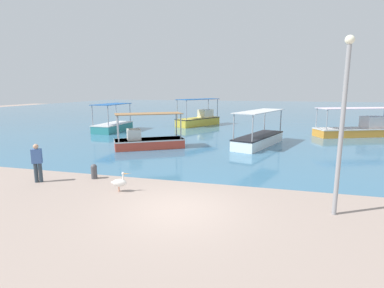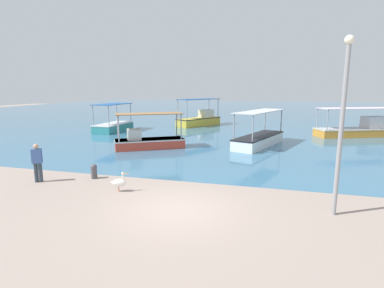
# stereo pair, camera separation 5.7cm
# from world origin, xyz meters

# --- Properties ---
(ground) EXTENTS (120.00, 120.00, 0.00)m
(ground) POSITION_xyz_m (0.00, 0.00, 0.00)
(ground) COLOR gray
(harbor_water) EXTENTS (110.00, 90.00, 0.00)m
(harbor_water) POSITION_xyz_m (0.00, 48.00, 0.00)
(harbor_water) COLOR teal
(harbor_water) RESTS_ON ground
(fishing_boat_center) EXTENTS (3.49, 6.18, 2.48)m
(fishing_boat_center) POSITION_xyz_m (2.22, 12.41, 0.54)
(fishing_boat_center) COLOR white
(fishing_boat_center) RESTS_ON harbor_water
(fishing_boat_far_left) EXTENTS (7.13, 4.38, 2.41)m
(fishing_boat_far_left) POSITION_xyz_m (10.30, 19.03, 0.63)
(fishing_boat_far_left) COLOR orange
(fishing_boat_far_left) RESTS_ON harbor_water
(fishing_boat_far_right) EXTENTS (4.17, 5.59, 2.91)m
(fishing_boat_far_right) POSITION_xyz_m (-4.64, 22.98, 0.69)
(fishing_boat_far_right) COLOR gold
(fishing_boat_far_right) RESTS_ON harbor_water
(fishing_boat_near_left) EXTENTS (4.79, 3.75, 2.38)m
(fishing_boat_near_left) POSITION_xyz_m (-5.05, 9.53, 0.55)
(fishing_boat_near_left) COLOR #CD422F
(fishing_boat_near_left) RESTS_ON harbor_water
(fishing_boat_outer) EXTENTS (2.01, 4.70, 2.60)m
(fishing_boat_outer) POSITION_xyz_m (-11.56, 16.46, 0.54)
(fishing_boat_outer) COLOR teal
(fishing_boat_outer) RESTS_ON harbor_water
(pelican) EXTENTS (0.80, 0.41, 0.80)m
(pelican) POSITION_xyz_m (-2.69, 1.10, 0.38)
(pelican) COLOR #E0997A
(pelican) RESTS_ON ground
(lamp_post) EXTENTS (0.28, 0.28, 5.55)m
(lamp_post) POSITION_xyz_m (5.08, 0.89, 3.13)
(lamp_post) COLOR gray
(lamp_post) RESTS_ON ground
(mooring_bollard) EXTENTS (0.28, 0.28, 0.67)m
(mooring_bollard) POSITION_xyz_m (-4.66, 2.41, 0.36)
(mooring_bollard) COLOR #47474C
(mooring_bollard) RESTS_ON ground
(fisherman_standing) EXTENTS (0.46, 0.37, 1.69)m
(fisherman_standing) POSITION_xyz_m (-6.70, 1.33, 0.91)
(fisherman_standing) COLOR #313E4A
(fisherman_standing) RESTS_ON ground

